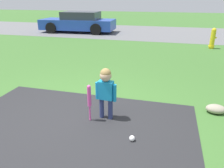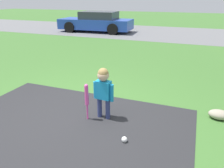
{
  "view_description": "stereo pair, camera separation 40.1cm",
  "coord_description": "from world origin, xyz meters",
  "px_view_note": "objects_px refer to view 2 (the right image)",
  "views": [
    {
      "loc": [
        1.53,
        -3.05,
        1.97
      ],
      "look_at": [
        0.57,
        0.55,
        0.49
      ],
      "focal_mm": 35.0,
      "sensor_mm": 36.0,
      "label": 1
    },
    {
      "loc": [
        1.91,
        -2.93,
        1.97
      ],
      "look_at": [
        0.57,
        0.55,
        0.49
      ],
      "focal_mm": 35.0,
      "sensor_mm": 36.0,
      "label": 2
    }
  ],
  "objects_px": {
    "baseball_bat": "(87,97)",
    "parked_car": "(97,22)",
    "child": "(103,87)",
    "sports_ball": "(124,139)"
  },
  "relations": [
    {
      "from": "baseball_bat",
      "to": "parked_car",
      "type": "height_order",
      "value": "parked_car"
    },
    {
      "from": "baseball_bat",
      "to": "sports_ball",
      "type": "xyz_separation_m",
      "value": [
        0.8,
        -0.39,
        -0.38
      ]
    },
    {
      "from": "child",
      "to": "baseball_bat",
      "type": "distance_m",
      "value": 0.33
    },
    {
      "from": "baseball_bat",
      "to": "sports_ball",
      "type": "height_order",
      "value": "baseball_bat"
    },
    {
      "from": "child",
      "to": "sports_ball",
      "type": "relative_size",
      "value": 10.54
    },
    {
      "from": "child",
      "to": "baseball_bat",
      "type": "xyz_separation_m",
      "value": [
        -0.24,
        -0.15,
        -0.17
      ]
    },
    {
      "from": "child",
      "to": "parked_car",
      "type": "xyz_separation_m",
      "value": [
        -4.41,
        9.26,
        -0.02
      ]
    },
    {
      "from": "parked_car",
      "to": "child",
      "type": "bearing_deg",
      "value": 112.63
    },
    {
      "from": "child",
      "to": "parked_car",
      "type": "distance_m",
      "value": 10.26
    },
    {
      "from": "baseball_bat",
      "to": "sports_ball",
      "type": "relative_size",
      "value": 7.56
    }
  ]
}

